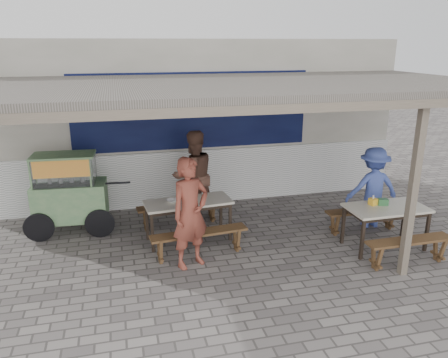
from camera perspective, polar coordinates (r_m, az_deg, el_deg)
name	(u,v)px	position (r m, az deg, el deg)	size (l,w,h in m)	color
ground	(240,264)	(7.20, 2.12, -11.00)	(60.00, 60.00, 0.00)	slate
back_wall	(198,121)	(9.97, -3.46, 7.52)	(9.00, 1.28, 3.50)	beige
warung_roof	(228,88)	(7.24, 0.50, 11.79)	(9.00, 4.21, 2.81)	#615A53
table_left	(188,205)	(7.76, -4.71, -3.43)	(1.58, 0.78, 0.75)	beige
bench_left_street	(199,238)	(7.28, -3.25, -7.66)	(1.64, 0.44, 0.45)	brown
bench_left_wall	(179,209)	(8.50, -5.85, -3.95)	(1.64, 0.44, 0.45)	brown
table_right	(386,211)	(7.97, 20.44, -3.96)	(1.36, 0.75, 0.75)	beige
bench_right_street	(409,246)	(7.60, 23.02, -8.05)	(1.45, 0.29, 0.45)	brown
bench_right_wall	(363,215)	(8.60, 17.70, -4.50)	(1.45, 0.29, 0.45)	brown
vendor_cart	(69,191)	(8.53, -19.63, -1.43)	(1.92, 0.82, 1.51)	#7C9E69
patron_street_side	(190,213)	(6.82, -4.42, -4.46)	(0.65, 0.43, 1.78)	brown
patron_wall_side	(194,176)	(8.64, -3.99, 0.42)	(0.88, 0.69, 1.81)	brown
patron_right_table	(373,187)	(8.79, 18.85, -1.05)	(1.01, 0.58, 1.57)	#4559B1
tissue_box	(373,202)	(7.94, 18.88, -2.81)	(0.12, 0.12, 0.12)	yellow
donation_box	(383,202)	(7.99, 20.02, -2.82)	(0.17, 0.11, 0.11)	#2E6939
condiment_jar	(204,193)	(7.99, -2.64, -1.81)	(0.08, 0.08, 0.09)	beige
condiment_bowl	(172,201)	(7.71, -6.81, -2.84)	(0.18, 0.18, 0.04)	silver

